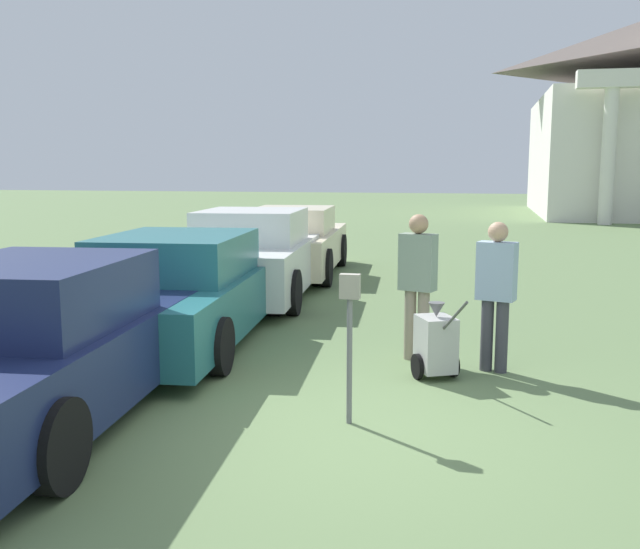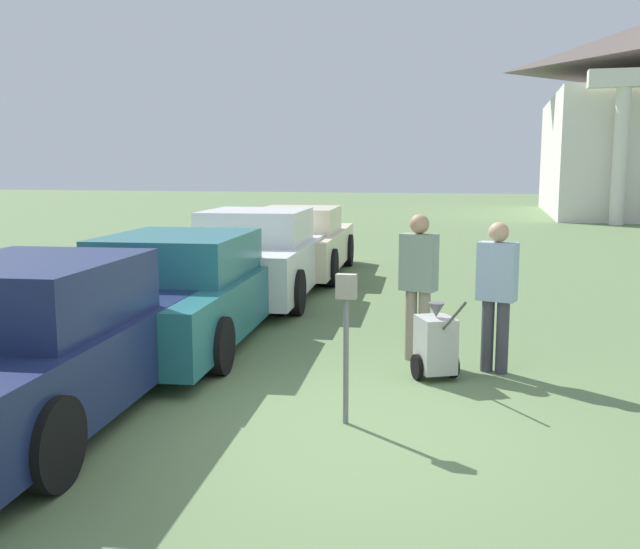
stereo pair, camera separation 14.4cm
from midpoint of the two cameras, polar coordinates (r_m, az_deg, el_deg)
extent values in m
plane|color=#607A4C|center=(6.50, 0.61, -12.13)|extent=(120.00, 120.00, 0.00)
cube|color=#19234C|center=(7.14, -21.44, -6.26)|extent=(2.23, 5.05, 0.70)
cube|color=#19234C|center=(6.84, -22.52, -1.41)|extent=(1.76, 2.20, 0.59)
cylinder|color=black|center=(8.90, -21.66, -4.71)|extent=(0.24, 0.71, 0.69)
cylinder|color=black|center=(8.20, -10.79, -5.35)|extent=(0.24, 0.71, 0.69)
cylinder|color=black|center=(5.52, -20.84, -12.69)|extent=(0.24, 0.71, 0.69)
cube|color=#23666B|center=(9.80, -11.30, -1.97)|extent=(2.41, 5.41, 0.71)
cube|color=#23666B|center=(9.51, -11.82, 1.52)|extent=(1.90, 2.35, 0.55)
cylinder|color=black|center=(11.66, -13.17, -1.39)|extent=(0.24, 0.67, 0.66)
cylinder|color=black|center=(11.14, -3.95, -1.64)|extent=(0.24, 0.67, 0.66)
cylinder|color=black|center=(8.75, -20.64, -4.99)|extent=(0.24, 0.67, 0.66)
cylinder|color=black|center=(8.05, -8.50, -5.69)|extent=(0.24, 0.67, 0.66)
cube|color=silver|center=(12.71, -5.57, 0.86)|extent=(2.34, 4.87, 0.81)
cube|color=silver|center=(12.46, -5.81, 3.87)|extent=(1.86, 2.12, 0.56)
cylinder|color=black|center=(14.38, -7.91, 0.74)|extent=(0.24, 0.74, 0.72)
cylinder|color=black|center=(14.00, -0.47, 0.61)|extent=(0.24, 0.74, 0.72)
cylinder|color=black|center=(11.62, -11.68, -1.21)|extent=(0.24, 0.74, 0.72)
cylinder|color=black|center=(11.15, -2.51, -1.44)|extent=(0.24, 0.74, 0.72)
cube|color=beige|center=(15.38, -2.34, 2.11)|extent=(2.23, 4.98, 0.74)
cube|color=beige|center=(15.13, -2.47, 4.40)|extent=(1.76, 2.17, 0.52)
cylinder|color=black|center=(17.03, -4.42, 2.04)|extent=(0.25, 0.76, 0.75)
cylinder|color=black|center=(16.76, 1.50, 1.96)|extent=(0.25, 0.76, 0.75)
cylinder|color=black|center=(14.13, -6.88, 0.67)|extent=(0.25, 0.76, 0.75)
cylinder|color=black|center=(13.80, 0.24, 0.55)|extent=(0.25, 0.76, 0.75)
cylinder|color=slate|center=(6.43, 1.73, -6.98)|extent=(0.05, 0.05, 1.15)
cube|color=gray|center=(6.28, 1.76, -0.96)|extent=(0.18, 0.09, 0.22)
cylinder|color=gray|center=(8.59, 7.79, -4.10)|extent=(0.14, 0.14, 0.85)
cylinder|color=gray|center=(8.65, 6.74, -3.99)|extent=(0.14, 0.14, 0.85)
cube|color=gray|center=(8.49, 7.36, 0.99)|extent=(0.47, 0.34, 0.67)
sphere|color=tan|center=(8.44, 7.42, 4.03)|extent=(0.23, 0.23, 0.23)
cylinder|color=#3F3F47|center=(8.28, 13.85, -4.84)|extent=(0.14, 0.14, 0.83)
cylinder|color=#3F3F47|center=(8.32, 12.72, -4.73)|extent=(0.14, 0.14, 0.83)
cube|color=#99B2CC|center=(8.16, 13.46, 0.27)|extent=(0.47, 0.33, 0.65)
sphere|color=tan|center=(8.11, 13.57, 3.33)|extent=(0.22, 0.22, 0.22)
cube|color=#B2B2AD|center=(7.93, 8.72, -5.49)|extent=(0.52, 0.55, 0.60)
cone|color=#59595B|center=(7.84, 8.79, -2.80)|extent=(0.18, 0.18, 0.16)
cylinder|color=#4C4C4C|center=(7.42, 10.15, -3.33)|extent=(0.28, 0.54, 0.43)
cylinder|color=black|center=(7.91, 7.26, -7.31)|extent=(0.17, 0.27, 0.28)
cylinder|color=black|center=(8.07, 10.08, -7.07)|extent=(0.17, 0.27, 0.28)
cylinder|color=silver|center=(31.28, 21.95, 8.71)|extent=(0.56, 0.56, 5.44)
camera|label=1|loc=(0.07, -90.51, -0.08)|focal=40.00mm
camera|label=2|loc=(0.07, 89.49, 0.08)|focal=40.00mm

